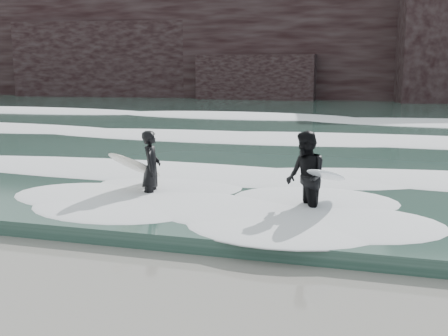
# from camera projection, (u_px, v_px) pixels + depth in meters

# --- Properties ---
(sea) EXTENTS (90.00, 52.00, 0.30)m
(sea) POSITION_uv_depth(u_px,v_px,m) (339.00, 115.00, 33.88)
(sea) COLOR #2A473D
(sea) RESTS_ON ground
(headland) EXTENTS (70.00, 9.00, 10.00)m
(headland) POSITION_uv_depth(u_px,v_px,m) (358.00, 44.00, 49.06)
(headland) COLOR black
(headland) RESTS_ON ground
(foam_near) EXTENTS (60.00, 3.20, 0.20)m
(foam_near) POSITION_uv_depth(u_px,v_px,m) (275.00, 170.00, 14.96)
(foam_near) COLOR white
(foam_near) RESTS_ON sea
(foam_mid) EXTENTS (60.00, 4.00, 0.24)m
(foam_mid) POSITION_uv_depth(u_px,v_px,m) (310.00, 137.00, 21.56)
(foam_mid) COLOR white
(foam_mid) RESTS_ON sea
(foam_far) EXTENTS (60.00, 4.80, 0.30)m
(foam_far) POSITION_uv_depth(u_px,v_px,m) (333.00, 116.00, 30.05)
(foam_far) COLOR white
(foam_far) RESTS_ON sea
(surfer_left) EXTENTS (1.05, 2.16, 1.71)m
(surfer_left) POSITION_uv_depth(u_px,v_px,m) (147.00, 168.00, 12.63)
(surfer_left) COLOR black
(surfer_left) RESTS_ON ground
(surfer_right) EXTENTS (1.38, 2.25, 1.87)m
(surfer_right) POSITION_uv_depth(u_px,v_px,m) (308.00, 177.00, 11.17)
(surfer_right) COLOR black
(surfer_right) RESTS_ON ground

